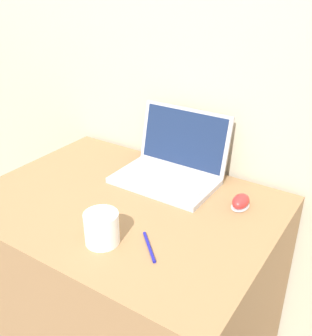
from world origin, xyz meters
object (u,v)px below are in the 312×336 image
object	(u,v)px
laptop	(172,165)
drink_cup	(102,228)
computer_mouse	(241,202)
pen	(149,247)

from	to	relation	value
laptop	drink_cup	distance (m)	0.44
laptop	drink_cup	size ratio (longest dim) A/B	3.67
computer_mouse	pen	xyz separation A→B (m)	(-0.13, -0.34, -0.01)
computer_mouse	pen	bearing A→B (deg)	-110.70
laptop	pen	bearing A→B (deg)	-67.26
drink_cup	computer_mouse	bearing A→B (deg)	56.82
laptop	computer_mouse	size ratio (longest dim) A/B	4.32
drink_cup	pen	distance (m)	0.14
drink_cup	pen	xyz separation A→B (m)	(0.13, 0.05, -0.05)
drink_cup	pen	size ratio (longest dim) A/B	0.96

